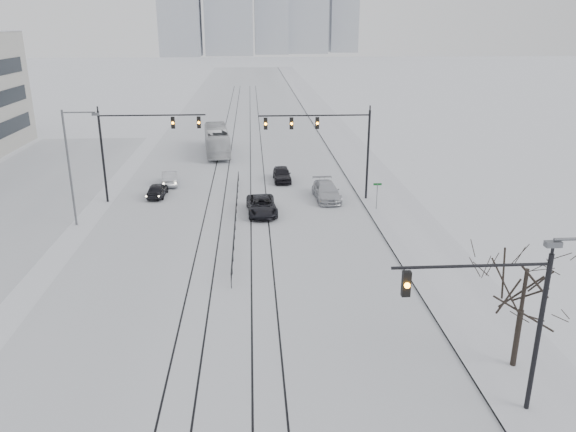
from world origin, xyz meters
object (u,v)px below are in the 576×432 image
(traffic_mast_near, at_px, (501,314))
(sedan_sb_outer, at_px, (170,178))
(sedan_nb_right, at_px, (327,191))
(sedan_nb_far, at_px, (282,174))
(sedan_nb_front, at_px, (262,206))
(box_truck, at_px, (217,140))
(sedan_sb_inner, at_px, (157,190))
(bare_tree, at_px, (526,280))

(traffic_mast_near, relative_size, sedan_sb_outer, 1.71)
(traffic_mast_near, relative_size, sedan_nb_right, 1.34)
(sedan_nb_far, bearing_deg, sedan_nb_front, -103.65)
(box_truck, bearing_deg, sedan_sb_inner, 70.29)
(traffic_mast_near, distance_m, sedan_sb_outer, 39.46)
(sedan_nb_front, distance_m, sedan_nb_far, 10.20)
(sedan_nb_front, height_order, sedan_nb_far, sedan_nb_far)
(sedan_nb_right, bearing_deg, sedan_sb_inner, 170.66)
(sedan_nb_far, bearing_deg, sedan_sb_outer, -178.24)
(sedan_sb_outer, distance_m, sedan_nb_front, 12.88)
(bare_tree, xyz_separation_m, box_truck, (-16.00, 45.83, -2.91))
(bare_tree, relative_size, sedan_sb_inner, 1.62)
(traffic_mast_near, height_order, sedan_nb_right, traffic_mast_near)
(sedan_sb_outer, bearing_deg, sedan_nb_front, 126.06)
(sedan_sb_inner, xyz_separation_m, sedan_nb_right, (15.27, -1.79, 0.12))
(traffic_mast_near, distance_m, sedan_nb_far, 36.49)
(sedan_sb_inner, height_order, sedan_nb_far, sedan_nb_far)
(bare_tree, relative_size, sedan_sb_outer, 1.49)
(traffic_mast_near, distance_m, sedan_sb_inner, 36.22)
(bare_tree, distance_m, box_truck, 48.63)
(box_truck, bearing_deg, bare_tree, 103.75)
(traffic_mast_near, distance_m, sedan_nb_right, 29.74)
(bare_tree, xyz_separation_m, sedan_sb_inner, (-20.48, 28.15, -3.85))
(traffic_mast_near, relative_size, sedan_sb_inner, 1.86)
(bare_tree, height_order, sedan_nb_front, bare_tree)
(sedan_nb_front, xyz_separation_m, sedan_nb_far, (2.22, 9.95, 0.01))
(bare_tree, distance_m, sedan_nb_right, 27.13)
(traffic_mast_near, bearing_deg, sedan_nb_right, 95.45)
(bare_tree, relative_size, sedan_nb_front, 1.20)
(sedan_sb_outer, xyz_separation_m, box_truck, (3.88, 13.67, 0.90))
(box_truck, bearing_deg, traffic_mast_near, 100.05)
(sedan_sb_outer, relative_size, box_truck, 0.36)
(sedan_sb_inner, relative_size, sedan_nb_right, 0.72)
(sedan_nb_right, relative_size, box_truck, 0.46)
(sedan_sb_inner, bearing_deg, bare_tree, 128.18)
(bare_tree, height_order, box_truck, bare_tree)
(sedan_nb_front, bearing_deg, sedan_sb_inner, 146.73)
(sedan_sb_outer, bearing_deg, traffic_mast_near, 109.42)
(sedan_sb_inner, xyz_separation_m, sedan_nb_far, (11.62, 4.56, 0.08))
(sedan_sb_outer, distance_m, sedan_nb_right, 15.77)
(sedan_nb_front, xyz_separation_m, sedan_nb_right, (5.87, 3.61, 0.05))
(traffic_mast_near, xyz_separation_m, sedan_nb_front, (-8.68, 25.75, -3.85))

